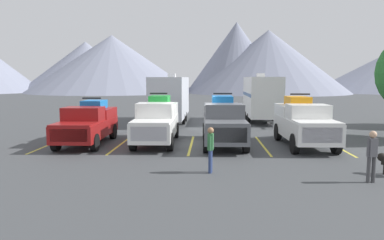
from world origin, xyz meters
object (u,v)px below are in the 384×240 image
(pickup_truck_d, at_px, (303,122))
(pickup_truck_b, at_px, (157,120))
(camper_trailer_b, at_px, (262,96))
(camper_trailer_a, at_px, (170,97))
(pickup_truck_c, at_px, (223,121))
(pickup_truck_a, at_px, (88,123))
(person_a, at_px, (372,153))
(person_b, at_px, (211,147))

(pickup_truck_d, bearing_deg, pickup_truck_b, 176.38)
(camper_trailer_b, bearing_deg, camper_trailer_a, -173.22)
(pickup_truck_c, xyz_separation_m, pickup_truck_d, (4.11, -0.24, 0.00))
(pickup_truck_d, bearing_deg, pickup_truck_c, 176.61)
(pickup_truck_a, bearing_deg, camper_trailer_b, 43.81)
(pickup_truck_c, distance_m, person_a, 8.35)
(pickup_truck_d, height_order, person_b, pickup_truck_d)
(pickup_truck_d, distance_m, camper_trailer_b, 10.27)
(pickup_truck_d, bearing_deg, person_b, -130.35)
(camper_trailer_a, relative_size, person_b, 5.29)
(pickup_truck_a, xyz_separation_m, pickup_truck_d, (11.29, -0.05, 0.12))
(pickup_truck_c, bearing_deg, pickup_truck_a, -178.43)
(camper_trailer_b, height_order, person_b, camper_trailer_b)
(pickup_truck_a, bearing_deg, person_b, -41.28)
(person_a, bearing_deg, pickup_truck_b, 138.91)
(camper_trailer_a, distance_m, person_b, 15.36)
(pickup_truck_c, relative_size, pickup_truck_d, 1.07)
(pickup_truck_c, bearing_deg, camper_trailer_b, 71.07)
(camper_trailer_b, bearing_deg, pickup_truck_d, -86.16)
(person_a, bearing_deg, pickup_truck_a, 150.42)
(pickup_truck_b, xyz_separation_m, person_a, (8.22, -7.17, -0.22))
(pickup_truck_d, distance_m, person_a, 6.71)
(pickup_truck_b, bearing_deg, camper_trailer_b, 54.39)
(pickup_truck_d, height_order, camper_trailer_b, camper_trailer_b)
(pickup_truck_b, distance_m, person_b, 6.77)
(person_a, bearing_deg, person_b, 169.13)
(pickup_truck_b, distance_m, camper_trailer_a, 8.92)
(pickup_truck_a, height_order, pickup_truck_b, pickup_truck_b)
(pickup_truck_b, bearing_deg, pickup_truck_c, -3.90)
(pickup_truck_a, distance_m, pickup_truck_c, 7.19)
(person_a, bearing_deg, camper_trailer_a, 117.75)
(person_b, bearing_deg, camper_trailer_b, 75.46)
(pickup_truck_b, relative_size, camper_trailer_a, 0.65)
(pickup_truck_b, bearing_deg, person_a, -41.09)
(pickup_truck_c, distance_m, camper_trailer_b, 10.58)
(pickup_truck_d, xyz_separation_m, person_a, (0.56, -6.68, -0.22))
(pickup_truck_d, xyz_separation_m, person_b, (-4.80, -5.65, -0.26))
(camper_trailer_a, bearing_deg, pickup_truck_c, -67.52)
(camper_trailer_b, relative_size, person_b, 4.49)
(pickup_truck_c, height_order, person_a, pickup_truck_c)
(camper_trailer_a, distance_m, person_a, 18.16)
(camper_trailer_a, bearing_deg, pickup_truck_d, -49.91)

